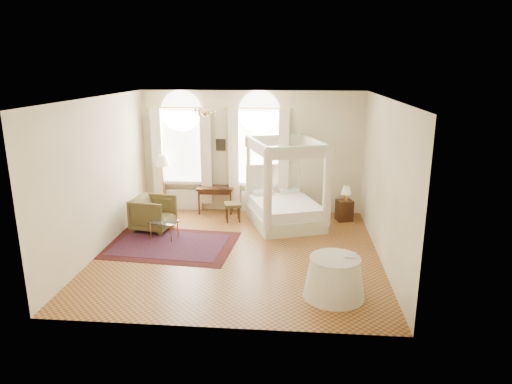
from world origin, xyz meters
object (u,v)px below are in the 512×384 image
coffee_table (164,223)px  side_table (334,277)px  armchair (153,213)px  floor_lamp (162,163)px  writing_desk (215,191)px  nightstand (344,210)px  canopy_bed (285,206)px  stool (233,206)px

coffee_table → side_table: bearing=-33.5°
armchair → floor_lamp: floor_lamp is taller
writing_desk → armchair: size_ratio=1.09×
coffee_table → floor_lamp: bearing=105.9°
nightstand → armchair: armchair is taller
canopy_bed → side_table: bearing=-75.7°
armchair → canopy_bed: bearing=-68.3°
canopy_bed → stool: bearing=174.7°
writing_desk → armchair: armchair is taller
nightstand → side_table: size_ratio=0.51×
writing_desk → floor_lamp: size_ratio=0.63×
armchair → side_table: 5.17m
nightstand → armchair: size_ratio=0.60×
writing_desk → side_table: 5.37m
canopy_bed → armchair: size_ratio=2.62×
floor_lamp → armchair: bearing=-84.1°
coffee_table → writing_desk: bearing=67.0°
floor_lamp → side_table: (4.33, -4.53, -1.00)m
writing_desk → coffee_table: bearing=-113.0°
canopy_bed → writing_desk: size_ratio=2.40×
stool → floor_lamp: (-2.01, 0.66, 0.96)m
nightstand → coffee_table: bearing=-158.7°
writing_desk → armchair: 1.98m
coffee_table → floor_lamp: (-0.58, 2.05, 0.99)m
canopy_bed → floor_lamp: 3.57m
canopy_bed → stool: size_ratio=4.76×
canopy_bed → stool: (-1.36, 0.13, -0.09)m
canopy_bed → nightstand: (1.54, 0.43, -0.22)m
nightstand → stool: (-2.90, -0.30, 0.13)m
coffee_table → armchair: bearing=127.2°
floor_lamp → nightstand: bearing=-4.1°
canopy_bed → floor_lamp: (-3.38, 0.79, 0.87)m
armchair → floor_lamp: (-0.15, 1.48, 0.94)m
coffee_table → side_table: 4.50m
nightstand → coffee_table: size_ratio=0.81×
canopy_bed → side_table: 3.86m
writing_desk → floor_lamp: 1.63m
writing_desk → side_table: bearing=-57.5°
floor_lamp → side_table: bearing=-46.3°
canopy_bed → armchair: 3.30m
armchair → floor_lamp: bearing=15.5°
nightstand → side_table: (-0.58, -4.17, 0.09)m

